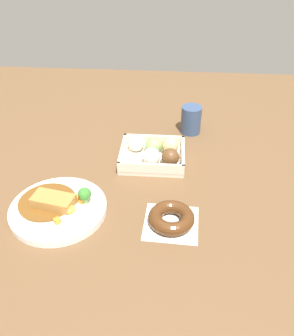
{
  "coord_description": "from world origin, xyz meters",
  "views": [
    {
      "loc": [
        -0.11,
        0.81,
        0.61
      ],
      "look_at": [
        -0.05,
        0.0,
        0.03
      ],
      "focal_mm": 38.91,
      "sensor_mm": 36.0,
      "label": 1
    }
  ],
  "objects_px": {
    "curry_plate": "(58,207)",
    "donut_box": "(155,153)",
    "coffee_mug": "(191,120)",
    "chocolate_ring_donut": "(171,218)"
  },
  "relations": [
    {
      "from": "donut_box",
      "to": "coffee_mug",
      "type": "xyz_separation_m",
      "value": [
        -0.11,
        -0.18,
        0.02
      ]
    },
    {
      "from": "curry_plate",
      "to": "coffee_mug",
      "type": "distance_m",
      "value": 0.53
    },
    {
      "from": "donut_box",
      "to": "coffee_mug",
      "type": "height_order",
      "value": "coffee_mug"
    },
    {
      "from": "chocolate_ring_donut",
      "to": "coffee_mug",
      "type": "bearing_deg",
      "value": -96.95
    },
    {
      "from": "curry_plate",
      "to": "coffee_mug",
      "type": "relative_size",
      "value": 2.6
    },
    {
      "from": "curry_plate",
      "to": "donut_box",
      "type": "height_order",
      "value": "same"
    },
    {
      "from": "curry_plate",
      "to": "coffee_mug",
      "type": "height_order",
      "value": "coffee_mug"
    },
    {
      "from": "chocolate_ring_donut",
      "to": "donut_box",
      "type": "bearing_deg",
      "value": -78.01
    },
    {
      "from": "curry_plate",
      "to": "coffee_mug",
      "type": "xyz_separation_m",
      "value": [
        -0.33,
        -0.42,
        0.03
      ]
    },
    {
      "from": "curry_plate",
      "to": "donut_box",
      "type": "xyz_separation_m",
      "value": [
        -0.22,
        -0.24,
        0.01
      ]
    }
  ]
}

